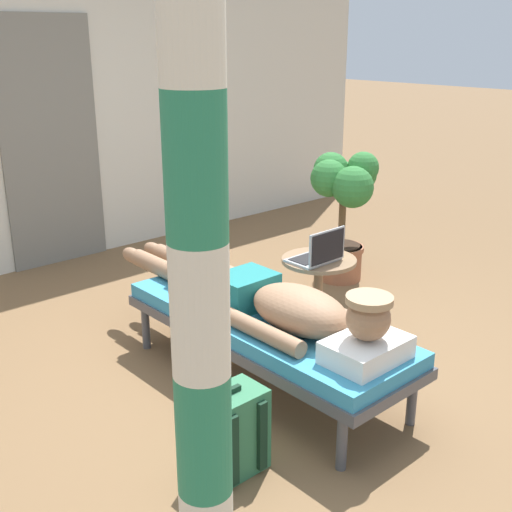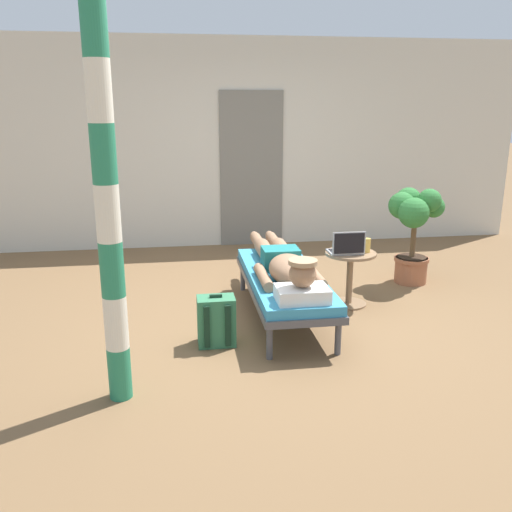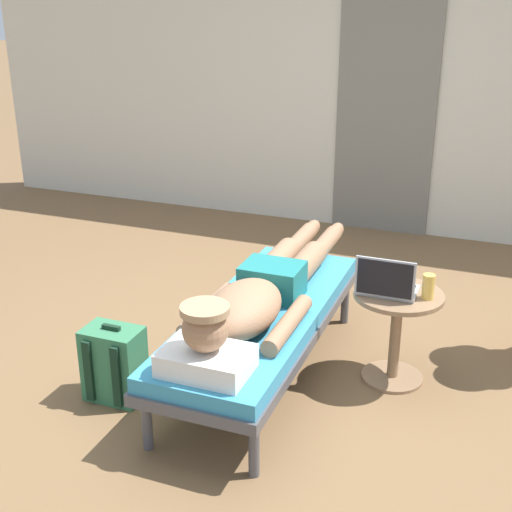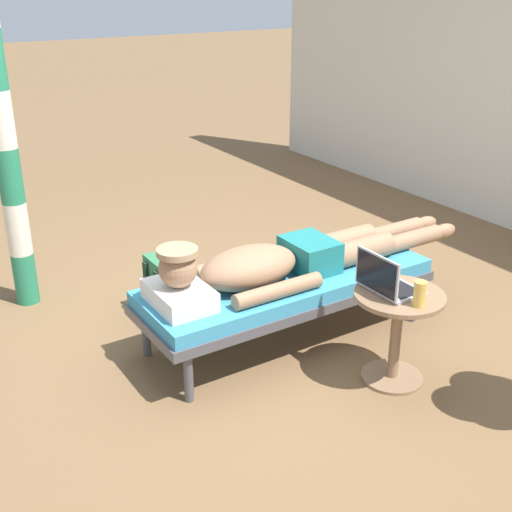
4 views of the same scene
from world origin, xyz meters
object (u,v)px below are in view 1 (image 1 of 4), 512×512
at_px(potted_plant, 344,199).
at_px(backpack, 231,433).
at_px(person_reclining, 269,300).
at_px(lounge_chair, 265,327).
at_px(laptop, 319,254).
at_px(drink_glass, 337,244).
at_px(porch_post, 200,310).
at_px(side_table, 318,283).

bearing_deg(potted_plant, backpack, -150.33).
height_order(person_reclining, backpack, person_reclining).
height_order(lounge_chair, backpack, backpack).
xyz_separation_m(laptop, backpack, (-1.27, -0.66, -0.39)).
bearing_deg(lounge_chair, drink_glass, 14.47).
distance_m(lounge_chair, porch_post, 2.01).
xyz_separation_m(person_reclining, side_table, (0.69, 0.27, -0.16)).
height_order(lounge_chair, potted_plant, potted_plant).
bearing_deg(potted_plant, laptop, -147.24).
bearing_deg(lounge_chair, backpack, -143.55).
xyz_separation_m(person_reclining, backpack, (-0.64, -0.44, -0.32)).
relative_size(side_table, laptop, 1.69).
distance_m(person_reclining, laptop, 0.67).
xyz_separation_m(drink_glass, potted_plant, (0.71, 0.56, 0.08)).
bearing_deg(drink_glass, porch_post, -146.82).
xyz_separation_m(backpack, potted_plant, (2.19, 1.25, 0.47)).
relative_size(person_reclining, side_table, 4.15).
height_order(person_reclining, side_table, person_reclining).
bearing_deg(backpack, porch_post, -133.51).
bearing_deg(side_table, potted_plant, 32.16).
distance_m(person_reclining, potted_plant, 1.76).
bearing_deg(lounge_chair, side_table, 18.69).
bearing_deg(backpack, drink_glass, 25.02).
height_order(person_reclining, drink_glass, person_reclining).
relative_size(lounge_chair, drink_glass, 13.51).
height_order(laptop, porch_post, porch_post).
bearing_deg(potted_plant, side_table, -147.84).
distance_m(backpack, porch_post, 1.45).
bearing_deg(person_reclining, laptop, 19.12).
bearing_deg(porch_post, potted_plant, 34.45).
relative_size(person_reclining, backpack, 5.12).
distance_m(person_reclining, porch_post, 1.92).
xyz_separation_m(person_reclining, potted_plant, (1.55, 0.81, 0.15)).
distance_m(person_reclining, drink_glass, 0.88).
xyz_separation_m(side_table, drink_glass, (0.15, -0.02, 0.23)).
bearing_deg(lounge_chair, person_reclining, -90.00).
distance_m(lounge_chair, person_reclining, 0.18).
distance_m(potted_plant, porch_post, 3.55).
bearing_deg(backpack, laptop, 27.31).
relative_size(backpack, porch_post, 0.17).
bearing_deg(drink_glass, potted_plant, 38.13).
distance_m(laptop, backpack, 1.48).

